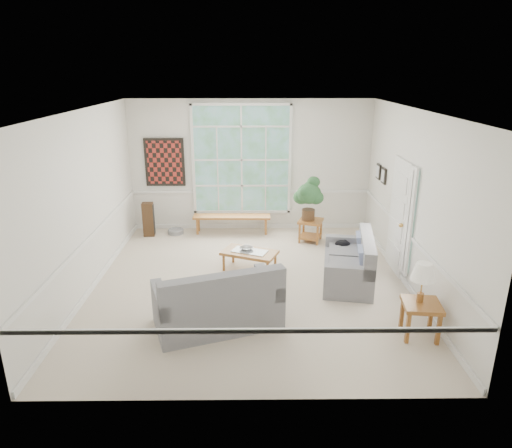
% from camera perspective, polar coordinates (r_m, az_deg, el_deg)
% --- Properties ---
extents(floor, '(5.50, 6.00, 0.01)m').
position_cam_1_polar(floor, '(8.17, -0.69, -7.48)').
color(floor, beige).
rests_on(floor, ground).
extents(ceiling, '(5.50, 6.00, 0.02)m').
position_cam_1_polar(ceiling, '(7.35, -0.79, 14.02)').
color(ceiling, white).
rests_on(ceiling, ground).
extents(wall_back, '(5.50, 0.02, 3.00)m').
position_cam_1_polar(wall_back, '(10.54, -0.71, 7.26)').
color(wall_back, silver).
rests_on(wall_back, ground).
extents(wall_front, '(5.50, 0.02, 3.00)m').
position_cam_1_polar(wall_front, '(4.81, -0.80, -7.28)').
color(wall_front, silver).
rests_on(wall_front, ground).
extents(wall_left, '(0.02, 6.00, 3.00)m').
position_cam_1_polar(wall_left, '(8.11, -20.57, 2.48)').
color(wall_left, silver).
rests_on(wall_left, ground).
extents(wall_right, '(0.02, 6.00, 3.00)m').
position_cam_1_polar(wall_right, '(8.10, 19.14, 2.62)').
color(wall_right, silver).
rests_on(wall_right, ground).
extents(window_back, '(2.30, 0.08, 2.40)m').
position_cam_1_polar(window_back, '(10.47, -1.81, 8.01)').
color(window_back, white).
rests_on(window_back, wall_back).
extents(entry_door, '(0.08, 0.90, 2.10)m').
position_cam_1_polar(entry_door, '(8.75, 17.32, 0.90)').
color(entry_door, white).
rests_on(entry_door, floor).
extents(door_sidelight, '(0.08, 0.26, 1.90)m').
position_cam_1_polar(door_sidelight, '(8.15, 18.68, 0.20)').
color(door_sidelight, white).
rests_on(door_sidelight, wall_right).
extents(wall_art, '(0.90, 0.06, 1.10)m').
position_cam_1_polar(wall_art, '(10.65, -11.35, 7.57)').
color(wall_art, '#581B16').
rests_on(wall_art, wall_back).
extents(wall_frame_near, '(0.04, 0.26, 0.32)m').
position_cam_1_polar(wall_frame_near, '(9.69, 15.62, 5.83)').
color(wall_frame_near, black).
rests_on(wall_frame_near, wall_right).
extents(wall_frame_far, '(0.04, 0.26, 0.32)m').
position_cam_1_polar(wall_frame_far, '(10.06, 15.01, 6.35)').
color(wall_frame_far, black).
rests_on(wall_frame_far, wall_right).
extents(loveseat_right, '(1.08, 1.70, 0.86)m').
position_cam_1_polar(loveseat_right, '(8.24, 11.44, -4.32)').
color(loveseat_right, gray).
rests_on(loveseat_right, floor).
extents(loveseat_front, '(1.99, 1.46, 0.97)m').
position_cam_1_polar(loveseat_front, '(6.76, -4.89, -8.84)').
color(loveseat_front, gray).
rests_on(loveseat_front, floor).
extents(coffee_table, '(1.14, 0.89, 0.38)m').
position_cam_1_polar(coffee_table, '(8.62, -0.81, -4.59)').
color(coffee_table, brown).
rests_on(coffee_table, floor).
extents(pewter_bowl, '(0.40, 0.40, 0.07)m').
position_cam_1_polar(pewter_bowl, '(8.61, -1.20, -3.04)').
color(pewter_bowl, '#A0A0A5').
rests_on(pewter_bowl, coffee_table).
extents(window_bench, '(1.77, 0.38, 0.41)m').
position_cam_1_polar(window_bench, '(10.55, -3.04, -0.04)').
color(window_bench, brown).
rests_on(window_bench, floor).
extents(end_table, '(0.63, 0.63, 0.49)m').
position_cam_1_polar(end_table, '(10.09, 6.81, -0.81)').
color(end_table, brown).
rests_on(end_table, floor).
extents(houseplant, '(0.57, 0.57, 0.96)m').
position_cam_1_polar(houseplant, '(9.86, 6.62, 3.18)').
color(houseplant, '#27532C').
rests_on(houseplant, end_table).
extents(side_table, '(0.57, 0.57, 0.52)m').
position_cam_1_polar(side_table, '(6.98, 19.81, -11.16)').
color(side_table, brown).
rests_on(side_table, floor).
extents(table_lamp, '(0.34, 0.34, 0.58)m').
position_cam_1_polar(table_lamp, '(6.76, 20.05, -6.91)').
color(table_lamp, white).
rests_on(table_lamp, side_table).
extents(pet_bed, '(0.46, 0.46, 0.11)m').
position_cam_1_polar(pet_bed, '(10.70, -9.99, -0.90)').
color(pet_bed, slate).
rests_on(pet_bed, floor).
extents(floor_speaker, '(0.25, 0.20, 0.78)m').
position_cam_1_polar(floor_speaker, '(10.58, -13.30, 0.57)').
color(floor_speaker, '#3D2716').
rests_on(floor_speaker, floor).
extents(cat, '(0.32, 0.25, 0.14)m').
position_cam_1_polar(cat, '(8.73, 10.76, -2.39)').
color(cat, black).
rests_on(cat, loveseat_right).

